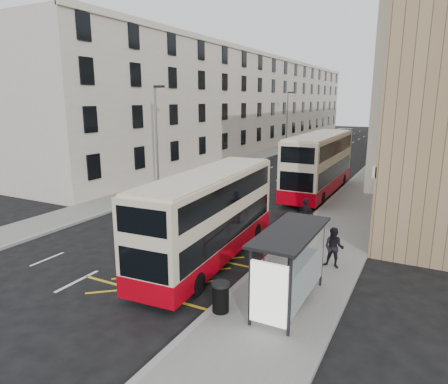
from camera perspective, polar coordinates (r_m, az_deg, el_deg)
The scene contains 21 objects.
ground at distance 18.76m, azimuth -15.68°, elevation -9.82°, with size 200.00×200.00×0.00m, color black.
pavement_right at distance 43.16m, azimuth 21.83°, elevation 2.74°, with size 4.00×120.00×0.15m, color slate.
pavement_left at distance 47.24m, azimuth 2.81°, elevation 4.49°, with size 3.00×120.00×0.15m, color slate.
kerb_right at distance 43.40m, azimuth 19.21°, elevation 3.00°, with size 0.25×120.00×0.15m, color gray.
kerb_left at distance 46.64m, azimuth 4.48°, elevation 4.36°, with size 0.25×120.00×0.15m, color gray.
road_markings at distance 59.08m, azimuth 15.71°, elevation 5.69°, with size 10.00×110.00×0.01m, color silver, non-canonical shape.
terrace_left at distance 63.28m, azimuth 3.95°, elevation 12.52°, with size 9.18×79.00×13.25m.
bus_shelter at distance 13.54m, azimuth 9.51°, elevation -8.83°, with size 1.65×4.25×2.70m.
guard_railing at distance 20.07m, azimuth 9.24°, elevation -5.34°, with size 0.06×6.56×1.01m.
street_lamp_near at distance 30.70m, azimuth -9.55°, elevation 8.24°, with size 0.93×0.18×8.00m.
street_lamp_far at distance 57.49m, azimuth 9.06°, elevation 10.46°, with size 0.93×0.18×8.00m.
double_decker_front at distance 17.80m, azimuth -2.06°, elevation -3.51°, with size 2.97×10.29×4.05m.
double_decker_rear at distance 31.42m, azimuth 13.43°, elevation 3.95°, with size 2.72×11.52×4.59m.
litter_bin at distance 13.84m, azimuth -0.48°, elevation -14.72°, with size 0.63×0.63×1.04m.
pedestrian_near at distance 14.37m, azimuth 10.11°, elevation -11.97°, with size 0.70×0.46×1.92m, color black.
pedestrian_mid at distance 17.64m, azimuth 15.43°, elevation -7.70°, with size 0.85×0.66×1.75m, color black.
pedestrian_far at distance 21.76m, azimuth 11.58°, elevation -3.33°, with size 1.11×0.46×1.89m, color black.
white_van at distance 54.42m, azimuth 11.12°, elevation 6.15°, with size 2.58×5.60×1.56m, color white.
car_silver at distance 68.93m, azimuth 14.34°, elevation 7.39°, with size 1.76×4.37×1.49m, color #98999E.
car_dark at distance 82.46m, azimuth 17.04°, elevation 8.09°, with size 1.55×4.46×1.47m, color black.
car_red at distance 71.90m, azimuth 22.11°, elevation 7.05°, with size 2.06×5.07×1.47m, color #A71E0D.
Camera 1 is at (12.14, -12.38, 7.16)m, focal length 32.00 mm.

